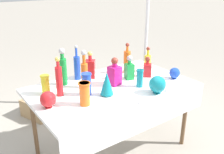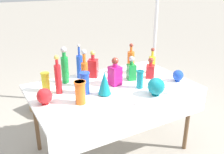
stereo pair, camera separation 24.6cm
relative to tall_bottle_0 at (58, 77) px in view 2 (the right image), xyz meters
name	(u,v)px [view 2 (the right image)]	position (x,y,z in m)	size (l,w,h in m)	color
ground_plane	(112,149)	(0.51, -0.11, -0.92)	(40.00, 40.00, 0.00)	#A0998C
display_table	(113,93)	(0.51, -0.14, -0.22)	(1.61, 0.99, 0.76)	white
tall_bottle_0	(58,77)	(0.00, 0.00, 0.00)	(0.06, 0.06, 0.37)	red
tall_bottle_1	(152,63)	(1.10, 0.01, -0.05)	(0.07, 0.07, 0.29)	yellow
tall_bottle_2	(85,71)	(0.28, 0.02, 0.00)	(0.07, 0.07, 0.38)	orange
tall_bottle_3	(80,66)	(0.32, 0.26, -0.02)	(0.07, 0.07, 0.37)	blue
tall_bottle_4	(65,67)	(0.14, 0.22, 0.01)	(0.07, 0.07, 0.38)	#198C38
tall_bottle_5	(131,62)	(0.88, 0.11, -0.02)	(0.08, 0.08, 0.35)	orange
square_decanter_0	(93,67)	(0.46, 0.22, -0.05)	(0.14, 0.14, 0.29)	red
square_decanter_1	(115,74)	(0.56, -0.09, -0.04)	(0.12, 0.12, 0.29)	#C61972
square_decanter_2	(131,70)	(0.78, -0.06, -0.05)	(0.10, 0.10, 0.26)	#198C38
square_decanter_3	(150,70)	(0.99, -0.11, -0.07)	(0.12, 0.12, 0.23)	red
slender_vase_0	(46,81)	(-0.09, 0.11, -0.06)	(0.08, 0.08, 0.18)	yellow
slender_vase_1	(140,79)	(0.73, -0.28, -0.06)	(0.07, 0.07, 0.18)	teal
slender_vase_2	(80,92)	(0.09, -0.29, -0.05)	(0.11, 0.11, 0.21)	orange
slender_vase_3	(85,82)	(0.21, -0.13, -0.05)	(0.10, 0.10, 0.21)	blue
fluted_vase_0	(105,83)	(0.35, -0.25, -0.04)	(0.12, 0.12, 0.22)	teal
round_bowl_0	(156,86)	(0.76, -0.48, -0.07)	(0.16, 0.16, 0.17)	teal
round_bowl_1	(44,96)	(-0.18, -0.16, -0.09)	(0.14, 0.14, 0.14)	red
round_bowl_2	(178,75)	(1.18, -0.33, -0.10)	(0.11, 0.11, 0.12)	blue
price_tag_left	(138,103)	(0.51, -0.56, -0.14)	(0.06, 0.01, 0.04)	white
price_tag_center	(168,92)	(0.89, -0.52, -0.14)	(0.05, 0.01, 0.03)	white
cardboard_box_behind_left	(80,93)	(0.65, 1.13, -0.78)	(0.48, 0.43, 0.36)	tan
cardboard_box_behind_right	(51,102)	(0.19, 1.09, -0.80)	(0.58, 0.55, 0.33)	tan
canopy_pole	(154,49)	(1.49, 0.46, -0.04)	(0.18, 0.18, 2.26)	silver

